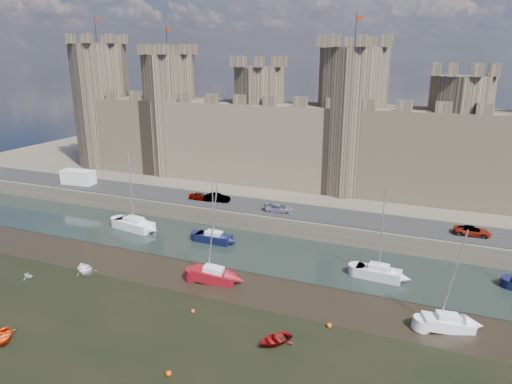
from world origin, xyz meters
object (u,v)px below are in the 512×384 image
car_0 (200,197)px  van (78,177)px  car_3 (472,231)px  sailboat_5 (447,322)px  sailboat_2 (379,272)px  sailboat_1 (214,237)px  dinghy_0 (2,338)px  car_2 (279,208)px  sailboat_4 (214,275)px  sailboat_0 (134,224)px  car_1 (217,198)px

car_0 → van: size_ratio=0.61×
car_3 → sailboat_5: (-2.51, -19.17, -2.38)m
van → sailboat_5: size_ratio=0.59×
sailboat_2 → sailboat_1: bearing=177.3°
sailboat_5 → sailboat_2: bearing=113.0°
dinghy_0 → sailboat_1: bearing=24.6°
car_2 → sailboat_4: bearing=170.7°
sailboat_5 → dinghy_0: 40.10m
car_0 → sailboat_0: (-5.84, -9.23, -2.23)m
car_1 → car_0: bearing=86.2°
car_2 → dinghy_0: (-13.40, -35.27, -2.77)m
sailboat_2 → car_2: bearing=149.1°
car_1 → sailboat_5: (33.57, -19.43, -2.44)m
sailboat_2 → dinghy_0: (-29.09, -24.64, -0.51)m
sailboat_1 → sailboat_4: bearing=-61.6°
sailboat_2 → dinghy_0: size_ratio=3.33×
car_2 → sailboat_2: size_ratio=0.39×
sailboat_1 → sailboat_5: size_ratio=0.99×
dinghy_0 → sailboat_2: bearing=-10.5°
car_1 → van: size_ratio=0.69×
car_0 → car_1: size_ratio=0.88×
sailboat_0 → sailboat_1: size_ratio=1.17×
sailboat_0 → sailboat_2: bearing=5.2°
car_2 → sailboat_0: 21.16m
car_2 → car_0: bearing=81.1°
van → sailboat_5: sailboat_5 is taller
car_2 → van: bearing=83.2°
car_2 → car_3: bearing=-93.9°
van → sailboat_4: sailboat_4 is taller
van → dinghy_0: bearing=-61.6°
car_1 → sailboat_5: size_ratio=0.41×
car_1 → sailboat_5: 38.87m
car_2 → sailboat_1: sailboat_1 is taller
car_2 → sailboat_1: bearing=137.0°
car_2 → sailboat_5: bearing=-134.3°
car_0 → sailboat_1: sailboat_1 is taller
sailboat_0 → sailboat_2: sailboat_0 is taller
car_0 → van: bearing=88.1°
car_3 → sailboat_1: sailboat_1 is taller
sailboat_1 → sailboat_4: size_ratio=0.86×
car_0 → sailboat_2: 31.35m
sailboat_5 → dinghy_0: (-36.37, -16.87, -0.39)m
sailboat_0 → sailboat_4: sailboat_0 is taller
sailboat_0 → sailboat_2: size_ratio=1.07×
sailboat_1 → sailboat_2: size_ratio=0.92×
car_2 → sailboat_0: bearing=108.1°
car_2 → dinghy_0: car_2 is taller
sailboat_0 → sailboat_5: 43.39m
car_1 → dinghy_0: 36.52m
car_3 → car_1: bearing=87.4°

